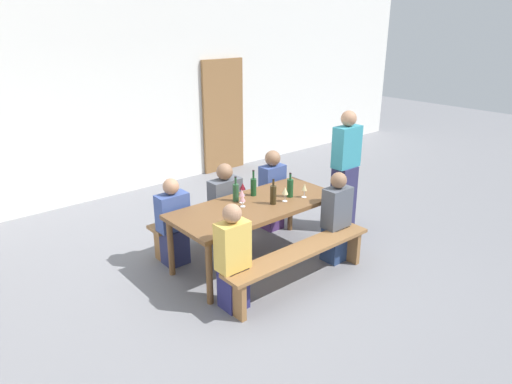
{
  "coord_description": "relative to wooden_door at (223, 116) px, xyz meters",
  "views": [
    {
      "loc": [
        -3.27,
        -3.87,
        2.79
      ],
      "look_at": [
        0.0,
        0.0,
        0.9
      ],
      "focal_mm": 32.77,
      "sensor_mm": 36.0,
      "label": 1
    }
  ],
  "objects": [
    {
      "name": "tasting_table",
      "position": [
        -1.92,
        -3.23,
        -0.37
      ],
      "size": [
        2.05,
        0.89,
        0.75
      ],
      "color": "brown",
      "rests_on": "ground"
    },
    {
      "name": "seated_guest_near_0",
      "position": [
        -2.72,
        -3.82,
        -0.51
      ],
      "size": [
        0.33,
        0.24,
        1.14
      ],
      "rotation": [
        0.0,
        0.0,
        1.57
      ],
      "color": "navy",
      "rests_on": "ground"
    },
    {
      "name": "wine_bottle_1",
      "position": [
        -1.76,
        -3.35,
        -0.18
      ],
      "size": [
        0.07,
        0.07,
        0.31
      ],
      "color": "#332814",
      "rests_on": "tasting_table"
    },
    {
      "name": "seated_guest_far_0",
      "position": [
        -2.69,
        -2.63,
        -0.54
      ],
      "size": [
        0.37,
        0.24,
        1.08
      ],
      "rotation": [
        0.0,
        0.0,
        -1.57
      ],
      "color": "navy",
      "rests_on": "ground"
    },
    {
      "name": "bench_far",
      "position": [
        -1.92,
        -2.48,
        -0.7
      ],
      "size": [
        1.95,
        0.3,
        0.45
      ],
      "color": "olive",
      "rests_on": "ground"
    },
    {
      "name": "seated_guest_near_1",
      "position": [
        -1.17,
        -3.82,
        -0.51
      ],
      "size": [
        0.34,
        0.24,
        1.13
      ],
      "rotation": [
        0.0,
        0.0,
        1.57
      ],
      "color": "navy",
      "rests_on": "ground"
    },
    {
      "name": "wine_bottle_2",
      "position": [
        -1.45,
        -3.31,
        -0.18
      ],
      "size": [
        0.08,
        0.08,
        0.31
      ],
      "color": "#194723",
      "rests_on": "tasting_table"
    },
    {
      "name": "wooden_door",
      "position": [
        0.0,
        0.0,
        0.0
      ],
      "size": [
        0.9,
        0.06,
        2.1
      ],
      "primitive_type": "cube",
      "color": "olive",
      "rests_on": "ground"
    },
    {
      "name": "wine_glass_4",
      "position": [
        -1.33,
        -3.44,
        -0.18
      ],
      "size": [
        0.06,
        0.06,
        0.17
      ],
      "color": "silver",
      "rests_on": "tasting_table"
    },
    {
      "name": "wine_bottle_0",
      "position": [
        -1.76,
        -2.99,
        -0.18
      ],
      "size": [
        0.07,
        0.07,
        0.32
      ],
      "color": "#194723",
      "rests_on": "tasting_table"
    },
    {
      "name": "wine_glass_3",
      "position": [
        -1.6,
        -3.38,
        -0.17
      ],
      "size": [
        0.08,
        0.08,
        0.18
      ],
      "color": "silver",
      "rests_on": "tasting_table"
    },
    {
      "name": "wine_bottle_3",
      "position": [
        -2.03,
        -2.99,
        -0.19
      ],
      "size": [
        0.07,
        0.07,
        0.3
      ],
      "color": "#234C2D",
      "rests_on": "tasting_table"
    },
    {
      "name": "seated_guest_far_2",
      "position": [
        -1.12,
        -2.63,
        -0.5
      ],
      "size": [
        0.34,
        0.24,
        1.13
      ],
      "rotation": [
        0.0,
        0.0,
        -1.57
      ],
      "color": "#4B2E65",
      "rests_on": "ground"
    },
    {
      "name": "ground_plane",
      "position": [
        -1.92,
        -3.23,
        -1.05
      ],
      "size": [
        24.0,
        24.0,
        0.0
      ],
      "primitive_type": "plane",
      "color": "slate"
    },
    {
      "name": "bench_near",
      "position": [
        -1.92,
        -3.97,
        -0.7
      ],
      "size": [
        1.95,
        0.3,
        0.45
      ],
      "color": "olive",
      "rests_on": "ground"
    },
    {
      "name": "seated_guest_far_1",
      "position": [
        -1.93,
        -2.63,
        -0.53
      ],
      "size": [
        0.42,
        0.24,
        1.11
      ],
      "rotation": [
        0.0,
        0.0,
        -1.57
      ],
      "color": "#383149",
      "rests_on": "ground"
    },
    {
      "name": "standing_host",
      "position": [
        -0.37,
        -3.27,
        -0.24
      ],
      "size": [
        0.39,
        0.24,
        1.67
      ],
      "rotation": [
        0.0,
        0.0,
        3.14
      ],
      "color": "#2C2A51",
      "rests_on": "ground"
    },
    {
      "name": "wine_glass_0",
      "position": [
        -2.02,
        -3.09,
        -0.18
      ],
      "size": [
        0.07,
        0.07,
        0.16
      ],
      "color": "silver",
      "rests_on": "tasting_table"
    },
    {
      "name": "wine_glass_2",
      "position": [
        -2.09,
        -3.19,
        -0.2
      ],
      "size": [
        0.07,
        0.07,
        0.14
      ],
      "color": "silver",
      "rests_on": "tasting_table"
    },
    {
      "name": "back_wall",
      "position": [
        -1.92,
        0.14,
        0.55
      ],
      "size": [
        14.0,
        0.2,
        3.2
      ],
      "primitive_type": "cube",
      "color": "silver",
      "rests_on": "ground"
    },
    {
      "name": "wine_glass_1",
      "position": [
        -1.86,
        -2.9,
        -0.19
      ],
      "size": [
        0.08,
        0.08,
        0.16
      ],
      "color": "silver",
      "rests_on": "tasting_table"
    }
  ]
}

